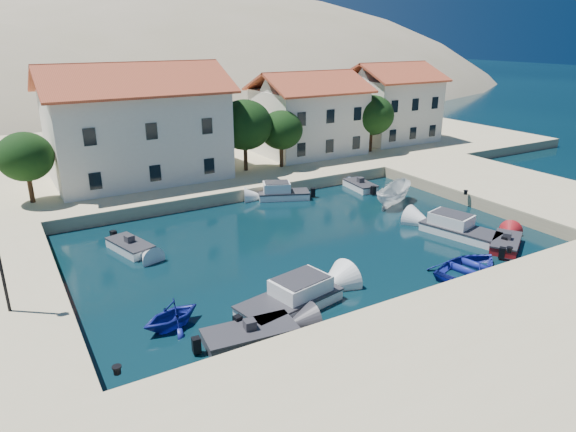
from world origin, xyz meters
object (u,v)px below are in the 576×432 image
object	(u,v)px
cabin_cruiser_east	(460,229)
building_right	(391,101)
rowboat_south	(468,273)
building_mid	(308,112)
boat_east	(393,204)
building_left	(136,121)
cabin_cruiser_south	(290,300)

from	to	relation	value
cabin_cruiser_east	building_right	bearing A→B (deg)	-46.07
building_right	rowboat_south	world-z (taller)	building_right
building_mid	building_right	size ratio (longest dim) A/B	1.11
rowboat_south	boat_east	distance (m)	12.59
building_left	boat_east	distance (m)	22.64
rowboat_south	cabin_cruiser_east	distance (m)	5.86
building_left	boat_east	bearing A→B (deg)	-42.52
building_mid	building_right	world-z (taller)	building_right
building_left	building_right	bearing A→B (deg)	3.81
building_mid	rowboat_south	xyz separation A→B (m)	(-6.45, -27.50, -5.22)
cabin_cruiser_south	boat_east	bearing A→B (deg)	21.60
building_right	cabin_cruiser_east	distance (m)	28.66
building_right	rowboat_south	xyz separation A→B (m)	(-18.45, -28.50, -5.47)
cabin_cruiser_south	cabin_cruiser_east	world-z (taller)	same
rowboat_south	cabin_cruiser_east	bearing A→B (deg)	-52.07
building_mid	boat_east	world-z (taller)	building_mid
building_right	boat_east	size ratio (longest dim) A/B	1.97
cabin_cruiser_south	rowboat_south	xyz separation A→B (m)	(10.92, -1.73, -0.48)
building_right	cabin_cruiser_east	xyz separation A→B (m)	(-14.48, -24.22, -5.00)
building_right	rowboat_south	bearing A→B (deg)	-122.92
building_left	rowboat_south	world-z (taller)	building_left
building_mid	boat_east	size ratio (longest dim) A/B	2.19
building_mid	cabin_cruiser_east	xyz separation A→B (m)	(-2.48, -23.22, -4.75)
building_left	boat_east	xyz separation A→B (m)	(16.10, -14.77, -5.94)
cabin_cruiser_south	boat_east	xyz separation A→B (m)	(15.48, 10.00, -0.48)
rowboat_south	building_left	bearing A→B (deg)	14.39
cabin_cruiser_east	boat_east	distance (m)	7.50
cabin_cruiser_east	cabin_cruiser_south	bearing A→B (deg)	84.49
building_mid	boat_east	bearing A→B (deg)	-96.86
building_right	cabin_cruiser_south	size ratio (longest dim) A/B	1.63
building_right	boat_east	world-z (taller)	building_right
cabin_cruiser_east	boat_east	world-z (taller)	cabin_cruiser_east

